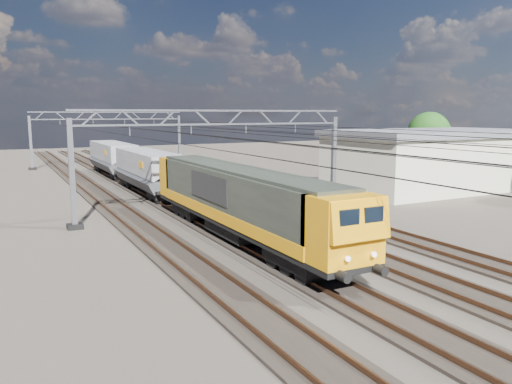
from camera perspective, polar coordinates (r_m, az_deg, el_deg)
name	(u,v)px	position (r m, az deg, el deg)	size (l,w,h in m)	color
ground	(246,226)	(30.88, -1.14, -3.87)	(160.00, 160.00, 0.00)	black
track_outer_west	(151,235)	(28.77, -11.93, -4.87)	(2.60, 140.00, 0.30)	black
track_loco	(216,228)	(30.05, -4.56, -4.11)	(2.60, 140.00, 0.30)	black
track_inner_east	(274,221)	(31.79, 2.10, -3.37)	(2.60, 140.00, 0.30)	black
track_outer_east	(326,215)	(33.91, 7.98, -2.67)	(2.60, 140.00, 0.30)	black
catenary_gantry_mid	(220,158)	(33.87, -4.19, 3.94)	(19.90, 0.90, 7.11)	gray
catenary_gantry_far	(110,136)	(68.35, -16.38, 6.11)	(19.90, 0.90, 7.11)	gray
overhead_wires	(198,129)	(37.46, -6.68, 7.20)	(12.03, 140.00, 0.53)	black
locomotive	(239,199)	(26.82, -2.00, -0.77)	(2.76, 21.10, 3.62)	black
hopper_wagon_lead	(148,169)	(43.33, -12.20, 2.62)	(3.38, 13.00, 3.25)	black
hopper_wagon_mid	(113,156)	(57.08, -16.04, 3.96)	(3.38, 13.00, 3.25)	black
industrial_shed	(431,159)	(48.56, 19.39, 3.57)	(18.60, 10.60, 5.40)	beige
tree_far	(432,135)	(59.83, 19.49, 6.18)	(5.24, 4.84, 7.06)	#3E301C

